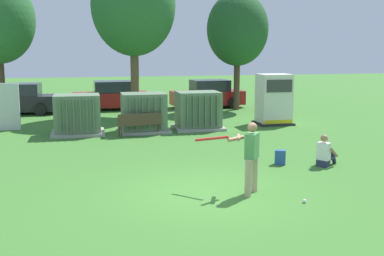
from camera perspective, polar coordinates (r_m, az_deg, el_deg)
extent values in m
plane|color=#3D752D|center=(11.55, 1.89, -7.82)|extent=(96.00, 96.00, 0.00)
cube|color=#9E9B93|center=(19.76, -13.59, -0.56)|extent=(2.10, 1.70, 0.12)
cube|color=#607A5B|center=(19.63, -13.68, 1.76)|extent=(1.80, 1.40, 1.50)
cube|color=#52684E|center=(18.91, -15.64, 1.39)|extent=(0.06, 0.12, 1.27)
cube|color=#52684E|center=(18.89, -14.87, 1.42)|extent=(0.06, 0.12, 1.27)
cube|color=#52684E|center=(18.88, -14.10, 1.44)|extent=(0.06, 0.12, 1.27)
cube|color=#52684E|center=(18.88, -13.33, 1.47)|extent=(0.06, 0.12, 1.27)
cube|color=#52684E|center=(18.88, -12.55, 1.50)|extent=(0.06, 0.12, 1.27)
cube|color=#52684E|center=(18.88, -11.78, 1.53)|extent=(0.06, 0.12, 1.27)
cube|color=#9E9B93|center=(19.91, -5.83, -0.27)|extent=(2.10, 1.70, 0.12)
cube|color=#607A5B|center=(19.78, -5.87, 2.05)|extent=(1.80, 1.40, 1.50)
cube|color=#52684E|center=(18.97, -7.51, 1.69)|extent=(0.06, 0.12, 1.27)
cube|color=#52684E|center=(18.99, -6.74, 1.71)|extent=(0.06, 0.12, 1.27)
cube|color=#52684E|center=(19.02, -5.98, 1.74)|extent=(0.06, 0.12, 1.27)
cube|color=#52684E|center=(19.05, -5.21, 1.77)|extent=(0.06, 0.12, 1.27)
cube|color=#52684E|center=(19.09, -4.45, 1.79)|extent=(0.06, 0.12, 1.27)
cube|color=#52684E|center=(19.12, -3.70, 1.81)|extent=(0.06, 0.12, 1.27)
cube|color=#9E9B93|center=(20.47, 0.74, 0.06)|extent=(2.10, 1.70, 0.12)
cube|color=#607A5B|center=(20.35, 0.74, 2.31)|extent=(1.80, 1.40, 1.50)
cube|color=#52684E|center=(19.48, -0.56, 1.98)|extent=(0.06, 0.12, 1.27)
cube|color=#52684E|center=(19.53, 0.17, 2.00)|extent=(0.06, 0.12, 1.27)
cube|color=#52684E|center=(19.59, 0.90, 2.02)|extent=(0.06, 0.12, 1.27)
cube|color=#52684E|center=(19.65, 1.62, 2.04)|extent=(0.06, 0.12, 1.27)
cube|color=#52684E|center=(19.71, 2.34, 2.06)|extent=(0.06, 0.12, 1.27)
cube|color=#52684E|center=(19.78, 3.05, 2.08)|extent=(0.06, 0.12, 1.27)
cube|color=#262626|center=(22.10, 9.76, 0.60)|extent=(1.60, 1.40, 0.10)
cube|color=silver|center=(21.95, 9.84, 3.57)|extent=(1.40, 1.20, 2.20)
cube|color=#383838|center=(21.32, 10.53, 5.01)|extent=(1.19, 0.04, 0.55)
cube|color=yellow|center=(21.51, 10.40, 0.74)|extent=(1.33, 0.04, 0.16)
cube|color=#4C3828|center=(19.01, -6.44, 0.45)|extent=(1.84, 0.75, 0.05)
cube|color=#4C3828|center=(18.80, -6.29, 1.10)|extent=(1.77, 0.39, 0.44)
cylinder|color=#4C3828|center=(18.97, -8.76, -0.35)|extent=(0.06, 0.06, 0.42)
cylinder|color=#4C3828|center=(19.42, -4.40, -0.04)|extent=(0.06, 0.06, 0.42)
cylinder|color=#4C3828|center=(18.71, -8.53, -0.49)|extent=(0.06, 0.06, 0.42)
cylinder|color=#4C3828|center=(19.16, -4.12, -0.16)|extent=(0.06, 0.06, 0.42)
cylinder|color=tan|center=(11.20, 6.78, -6.09)|extent=(0.16, 0.16, 0.88)
cylinder|color=tan|center=(11.64, 7.54, -5.50)|extent=(0.16, 0.16, 0.88)
cube|color=#4C8C4C|center=(11.25, 7.25, -2.16)|extent=(0.44, 0.46, 0.60)
sphere|color=#9E7051|center=(11.17, 7.30, 0.08)|extent=(0.23, 0.23, 0.23)
cylinder|color=#9E7051|center=(11.25, 5.31, -1.28)|extent=(0.50, 0.37, 0.09)
cylinder|color=#9E7051|center=(11.42, 5.62, -1.13)|extent=(0.26, 0.54, 0.09)
cylinder|color=red|center=(11.59, 2.30, -1.30)|extent=(0.71, 0.57, 0.21)
sphere|color=red|center=(11.42, 4.27, -1.10)|extent=(0.08, 0.08, 0.08)
sphere|color=white|center=(11.11, 13.43, -8.56)|extent=(0.09, 0.09, 0.09)
cube|color=#282D4C|center=(14.54, 15.54, -4.11)|extent=(0.39, 0.42, 0.20)
cube|color=white|center=(14.46, 15.61, -2.72)|extent=(0.39, 0.42, 0.52)
sphere|color=#9E7051|center=(14.38, 15.68, -1.20)|extent=(0.22, 0.22, 0.22)
cylinder|color=#282D4C|center=(14.75, 15.62, -3.43)|extent=(0.44, 0.36, 0.13)
cylinder|color=#282D4C|center=(14.95, 16.02, -3.26)|extent=(0.31, 0.26, 0.46)
cylinder|color=#282D4C|center=(14.66, 16.32, -3.54)|extent=(0.44, 0.36, 0.13)
cylinder|color=#282D4C|center=(14.86, 16.71, -3.37)|extent=(0.31, 0.26, 0.46)
cylinder|color=#9E7051|center=(14.76, 15.20, -2.63)|extent=(0.39, 0.30, 0.32)
cylinder|color=#9E7051|center=(14.56, 16.80, -2.87)|extent=(0.39, 0.30, 0.32)
cube|color=#264C8C|center=(14.45, 10.59, -3.51)|extent=(0.37, 0.31, 0.44)
cube|color=navy|center=(14.59, 10.58, -3.65)|extent=(0.23, 0.14, 0.22)
cylinder|color=#4C3828|center=(26.00, -22.01, 4.60)|extent=(0.37, 0.37, 3.01)
cylinder|color=brown|center=(24.51, -6.91, 5.47)|extent=(0.42, 0.42, 3.43)
ellipsoid|color=#2D6633|center=(24.54, -7.09, 14.47)|extent=(4.22, 4.22, 5.02)
cylinder|color=#4C3828|center=(26.96, 5.41, 5.17)|extent=(0.34, 0.34, 2.78)
ellipsoid|color=#235128|center=(26.90, 5.52, 11.81)|extent=(3.42, 3.42, 4.07)
cube|color=black|center=(26.76, -20.36, 2.84)|extent=(4.30, 1.98, 0.80)
cube|color=#262B33|center=(26.67, -20.14, 4.39)|extent=(2.20, 1.70, 0.64)
cylinder|color=black|center=(25.73, -17.86, 2.14)|extent=(0.65, 0.26, 0.64)
cylinder|color=black|center=(27.40, -17.31, 2.60)|extent=(0.65, 0.26, 0.64)
cube|color=maroon|center=(27.31, -9.78, 3.43)|extent=(4.26, 1.85, 0.80)
cube|color=#262B33|center=(27.26, -9.51, 4.94)|extent=(2.15, 1.63, 0.64)
cylinder|color=black|center=(26.42, -12.42, 2.57)|extent=(0.65, 0.24, 0.64)
cylinder|color=black|center=(28.11, -12.56, 2.97)|extent=(0.65, 0.24, 0.64)
cylinder|color=black|center=(26.64, -6.81, 2.78)|extent=(0.65, 0.24, 0.64)
cylinder|color=black|center=(28.32, -7.29, 3.17)|extent=(0.65, 0.24, 0.64)
cube|color=maroon|center=(27.86, 1.86, 3.68)|extent=(4.32, 2.03, 0.80)
cube|color=#262B33|center=(27.84, 2.16, 5.16)|extent=(2.22, 1.72, 0.64)
cylinder|color=black|center=(26.68, -0.19, 2.86)|extent=(0.66, 0.27, 0.64)
cylinder|color=black|center=(28.30, -1.20, 3.25)|extent=(0.66, 0.27, 0.64)
cylinder|color=black|center=(27.55, 5.00, 3.04)|extent=(0.66, 0.27, 0.64)
cylinder|color=black|center=(29.12, 3.74, 3.41)|extent=(0.66, 0.27, 0.64)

